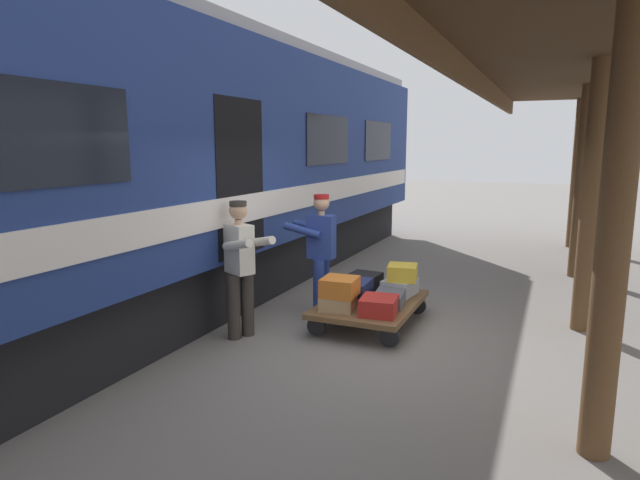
{
  "coord_description": "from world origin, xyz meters",
  "views": [
    {
      "loc": [
        -1.78,
        5.95,
        2.37
      ],
      "look_at": [
        0.98,
        -0.37,
        1.15
      ],
      "focal_mm": 30.32,
      "sensor_mm": 36.0,
      "label": 1
    }
  ],
  "objects_px": {
    "suitcase_tan_vintage": "(338,302)",
    "suitcase_black_hardshell": "(363,282)",
    "suitcase_yellow_case": "(402,272)",
    "suitcase_gray_aluminum": "(400,287)",
    "porter_in_overalls": "(320,250)",
    "luggage_cart": "(370,305)",
    "suitcase_slate_roller": "(390,298)",
    "suitcase_navy_fabric": "(352,290)",
    "train_car": "(148,167)",
    "porter_by_door": "(240,265)",
    "suitcase_orange_carryall": "(340,287)",
    "suitcase_red_plastic": "(379,306)"
  },
  "relations": [
    {
      "from": "suitcase_slate_roller",
      "to": "porter_in_overalls",
      "type": "bearing_deg",
      "value": -5.51
    },
    {
      "from": "suitcase_tan_vintage",
      "to": "suitcase_orange_carryall",
      "type": "distance_m",
      "value": 0.21
    },
    {
      "from": "suitcase_slate_roller",
      "to": "luggage_cart",
      "type": "bearing_deg",
      "value": -0.0
    },
    {
      "from": "suitcase_gray_aluminum",
      "to": "suitcase_navy_fabric",
      "type": "height_order",
      "value": "suitcase_navy_fabric"
    },
    {
      "from": "suitcase_orange_carryall",
      "to": "porter_in_overalls",
      "type": "distance_m",
      "value": 0.85
    },
    {
      "from": "suitcase_navy_fabric",
      "to": "suitcase_orange_carryall",
      "type": "height_order",
      "value": "suitcase_orange_carryall"
    },
    {
      "from": "suitcase_tan_vintage",
      "to": "suitcase_orange_carryall",
      "type": "xyz_separation_m",
      "value": [
        -0.02,
        0.01,
        0.2
      ]
    },
    {
      "from": "suitcase_gray_aluminum",
      "to": "suitcase_yellow_case",
      "type": "xyz_separation_m",
      "value": [
        -0.04,
        0.01,
        0.21
      ]
    },
    {
      "from": "porter_in_overalls",
      "to": "porter_by_door",
      "type": "xyz_separation_m",
      "value": [
        0.53,
        1.22,
        0.0
      ]
    },
    {
      "from": "train_car",
      "to": "suitcase_tan_vintage",
      "type": "xyz_separation_m",
      "value": [
        -2.78,
        -0.19,
        -1.66
      ]
    },
    {
      "from": "suitcase_slate_roller",
      "to": "suitcase_gray_aluminum",
      "type": "relative_size",
      "value": 1.31
    },
    {
      "from": "luggage_cart",
      "to": "suitcase_navy_fabric",
      "type": "bearing_deg",
      "value": 0.0
    },
    {
      "from": "suitcase_navy_fabric",
      "to": "suitcase_black_hardshell",
      "type": "bearing_deg",
      "value": -90.0
    },
    {
      "from": "porter_in_overalls",
      "to": "porter_by_door",
      "type": "height_order",
      "value": "same"
    },
    {
      "from": "suitcase_tan_vintage",
      "to": "porter_by_door",
      "type": "distance_m",
      "value": 1.32
    },
    {
      "from": "suitcase_black_hardshell",
      "to": "porter_in_overalls",
      "type": "bearing_deg",
      "value": 36.58
    },
    {
      "from": "suitcase_gray_aluminum",
      "to": "porter_in_overalls",
      "type": "relative_size",
      "value": 0.28
    },
    {
      "from": "suitcase_tan_vintage",
      "to": "porter_in_overalls",
      "type": "height_order",
      "value": "porter_in_overalls"
    },
    {
      "from": "suitcase_black_hardshell",
      "to": "suitcase_yellow_case",
      "type": "height_order",
      "value": "suitcase_yellow_case"
    },
    {
      "from": "suitcase_navy_fabric",
      "to": "suitcase_yellow_case",
      "type": "xyz_separation_m",
      "value": [
        -0.57,
        -0.47,
        0.19
      ]
    },
    {
      "from": "luggage_cart",
      "to": "suitcase_gray_aluminum",
      "type": "bearing_deg",
      "value": -119.21
    },
    {
      "from": "porter_in_overalls",
      "to": "suitcase_navy_fabric",
      "type": "bearing_deg",
      "value": 168.81
    },
    {
      "from": "train_car",
      "to": "suitcase_yellow_case",
      "type": "height_order",
      "value": "train_car"
    },
    {
      "from": "suitcase_yellow_case",
      "to": "porter_by_door",
      "type": "relative_size",
      "value": 0.23
    },
    {
      "from": "suitcase_black_hardshell",
      "to": "suitcase_orange_carryall",
      "type": "distance_m",
      "value": 0.98
    },
    {
      "from": "porter_in_overalls",
      "to": "suitcase_slate_roller",
      "type": "bearing_deg",
      "value": 174.49
    },
    {
      "from": "suitcase_slate_roller",
      "to": "suitcase_gray_aluminum",
      "type": "xyz_separation_m",
      "value": [
        0.0,
        -0.48,
        0.02
      ]
    },
    {
      "from": "suitcase_red_plastic",
      "to": "suitcase_black_hardshell",
      "type": "bearing_deg",
      "value": -60.79
    },
    {
      "from": "suitcase_tan_vintage",
      "to": "luggage_cart",
      "type": "bearing_deg",
      "value": -119.21
    },
    {
      "from": "train_car",
      "to": "suitcase_tan_vintage",
      "type": "relative_size",
      "value": 36.72
    },
    {
      "from": "luggage_cart",
      "to": "train_car",
      "type": "bearing_deg",
      "value": 12.36
    },
    {
      "from": "suitcase_tan_vintage",
      "to": "porter_in_overalls",
      "type": "xyz_separation_m",
      "value": [
        0.51,
        -0.58,
        0.52
      ]
    },
    {
      "from": "train_car",
      "to": "suitcase_gray_aluminum",
      "type": "relative_size",
      "value": 33.99
    },
    {
      "from": "train_car",
      "to": "suitcase_tan_vintage",
      "type": "distance_m",
      "value": 3.24
    },
    {
      "from": "suitcase_black_hardshell",
      "to": "suitcase_orange_carryall",
      "type": "xyz_separation_m",
      "value": [
        -0.02,
        0.97,
        0.18
      ]
    },
    {
      "from": "suitcase_tan_vintage",
      "to": "suitcase_black_hardshell",
      "type": "distance_m",
      "value": 0.96
    },
    {
      "from": "suitcase_tan_vintage",
      "to": "suitcase_yellow_case",
      "type": "distance_m",
      "value": 1.13
    },
    {
      "from": "suitcase_navy_fabric",
      "to": "suitcase_yellow_case",
      "type": "height_order",
      "value": "suitcase_yellow_case"
    },
    {
      "from": "suitcase_red_plastic",
      "to": "porter_in_overalls",
      "type": "height_order",
      "value": "porter_in_overalls"
    },
    {
      "from": "suitcase_slate_roller",
      "to": "suitcase_navy_fabric",
      "type": "bearing_deg",
      "value": 0.0
    },
    {
      "from": "suitcase_red_plastic",
      "to": "suitcase_yellow_case",
      "type": "bearing_deg",
      "value": -92.16
    },
    {
      "from": "suitcase_black_hardshell",
      "to": "suitcase_tan_vintage",
      "type": "bearing_deg",
      "value": 90.0
    },
    {
      "from": "suitcase_gray_aluminum",
      "to": "suitcase_yellow_case",
      "type": "bearing_deg",
      "value": 163.69
    },
    {
      "from": "train_car",
      "to": "suitcase_slate_roller",
      "type": "height_order",
      "value": "train_car"
    },
    {
      "from": "suitcase_navy_fabric",
      "to": "suitcase_orange_carryall",
      "type": "xyz_separation_m",
      "value": [
        -0.02,
        0.49,
        0.16
      ]
    },
    {
      "from": "train_car",
      "to": "suitcase_slate_roller",
      "type": "relative_size",
      "value": 26.03
    },
    {
      "from": "train_car",
      "to": "porter_by_door",
      "type": "bearing_deg",
      "value": 165.52
    },
    {
      "from": "luggage_cart",
      "to": "suitcase_yellow_case",
      "type": "bearing_deg",
      "value": -122.94
    },
    {
      "from": "suitcase_slate_roller",
      "to": "porter_by_door",
      "type": "bearing_deg",
      "value": 35.43
    },
    {
      "from": "train_car",
      "to": "porter_by_door",
      "type": "distance_m",
      "value": 2.13
    }
  ]
}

